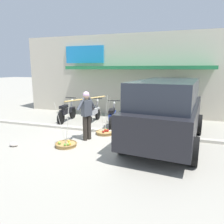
{
  "coord_description": "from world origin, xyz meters",
  "views": [
    {
      "loc": [
        2.63,
        -6.88,
        2.46
      ],
      "look_at": [
        0.19,
        0.6,
        0.85
      ],
      "focal_mm": 34.22,
      "sensor_mm": 36.0,
      "label": 1
    }
  ],
  "objects_px": {
    "plastic_litter_bag": "(14,144)",
    "motorcycle_third_in_row": "(112,116)",
    "motorcycle_second_in_row": "(93,113)",
    "fruit_vendor": "(87,112)",
    "motorcycle_nearest_shop": "(67,112)",
    "parked_truck": "(167,110)",
    "fruit_basket_right_side": "(66,144)",
    "fruit_basket_left_side": "(105,132)"
  },
  "relations": [
    {
      "from": "motorcycle_third_in_row",
      "to": "parked_truck",
      "type": "bearing_deg",
      "value": -30.79
    },
    {
      "from": "fruit_vendor",
      "to": "motorcycle_third_in_row",
      "type": "height_order",
      "value": "fruit_vendor"
    },
    {
      "from": "fruit_basket_right_side",
      "to": "motorcycle_third_in_row",
      "type": "xyz_separation_m",
      "value": [
        0.69,
        2.7,
        0.38
      ]
    },
    {
      "from": "fruit_vendor",
      "to": "fruit_basket_right_side",
      "type": "distance_m",
      "value": 1.28
    },
    {
      "from": "plastic_litter_bag",
      "to": "motorcycle_third_in_row",
      "type": "bearing_deg",
      "value": 54.47
    },
    {
      "from": "motorcycle_second_in_row",
      "to": "fruit_vendor",
      "type": "bearing_deg",
      "value": -72.17
    },
    {
      "from": "motorcycle_second_in_row",
      "to": "parked_truck",
      "type": "height_order",
      "value": "parked_truck"
    },
    {
      "from": "motorcycle_third_in_row",
      "to": "parked_truck",
      "type": "height_order",
      "value": "parked_truck"
    },
    {
      "from": "fruit_vendor",
      "to": "motorcycle_nearest_shop",
      "type": "height_order",
      "value": "fruit_vendor"
    },
    {
      "from": "fruit_basket_right_side",
      "to": "motorcycle_second_in_row",
      "type": "height_order",
      "value": "fruit_basket_right_side"
    },
    {
      "from": "motorcycle_nearest_shop",
      "to": "plastic_litter_bag",
      "type": "height_order",
      "value": "motorcycle_nearest_shop"
    },
    {
      "from": "fruit_vendor",
      "to": "plastic_litter_bag",
      "type": "height_order",
      "value": "fruit_vendor"
    },
    {
      "from": "motorcycle_nearest_shop",
      "to": "motorcycle_second_in_row",
      "type": "height_order",
      "value": "same"
    },
    {
      "from": "fruit_basket_left_side",
      "to": "parked_truck",
      "type": "distance_m",
      "value": 2.52
    },
    {
      "from": "fruit_basket_right_side",
      "to": "fruit_vendor",
      "type": "bearing_deg",
      "value": 65.95
    },
    {
      "from": "motorcycle_second_in_row",
      "to": "fruit_basket_right_side",
      "type": "bearing_deg",
      "value": -83.22
    },
    {
      "from": "motorcycle_third_in_row",
      "to": "plastic_litter_bag",
      "type": "relative_size",
      "value": 6.44
    },
    {
      "from": "fruit_basket_right_side",
      "to": "motorcycle_nearest_shop",
      "type": "height_order",
      "value": "fruit_basket_right_side"
    },
    {
      "from": "motorcycle_nearest_shop",
      "to": "motorcycle_third_in_row",
      "type": "relative_size",
      "value": 1.01
    },
    {
      "from": "parked_truck",
      "to": "plastic_litter_bag",
      "type": "bearing_deg",
      "value": -158.23
    },
    {
      "from": "motorcycle_third_in_row",
      "to": "motorcycle_nearest_shop",
      "type": "bearing_deg",
      "value": 174.27
    },
    {
      "from": "fruit_basket_left_side",
      "to": "motorcycle_nearest_shop",
      "type": "height_order",
      "value": "fruit_basket_left_side"
    },
    {
      "from": "fruit_basket_right_side",
      "to": "parked_truck",
      "type": "relative_size",
      "value": 0.29
    },
    {
      "from": "fruit_basket_left_side",
      "to": "parked_truck",
      "type": "height_order",
      "value": "parked_truck"
    },
    {
      "from": "fruit_basket_right_side",
      "to": "motorcycle_third_in_row",
      "type": "distance_m",
      "value": 2.82
    },
    {
      "from": "motorcycle_second_in_row",
      "to": "plastic_litter_bag",
      "type": "bearing_deg",
      "value": -108.77
    },
    {
      "from": "fruit_basket_left_side",
      "to": "fruit_basket_right_side",
      "type": "bearing_deg",
      "value": -114.18
    },
    {
      "from": "parked_truck",
      "to": "motorcycle_second_in_row",
      "type": "bearing_deg",
      "value": 152.0
    },
    {
      "from": "motorcycle_nearest_shop",
      "to": "motorcycle_third_in_row",
      "type": "distance_m",
      "value": 2.35
    },
    {
      "from": "fruit_basket_right_side",
      "to": "motorcycle_second_in_row",
      "type": "distance_m",
      "value": 3.17
    },
    {
      "from": "motorcycle_second_in_row",
      "to": "motorcycle_third_in_row",
      "type": "relative_size",
      "value": 1.01
    },
    {
      "from": "fruit_basket_left_side",
      "to": "motorcycle_third_in_row",
      "type": "height_order",
      "value": "fruit_basket_left_side"
    },
    {
      "from": "motorcycle_third_in_row",
      "to": "fruit_basket_right_side",
      "type": "bearing_deg",
      "value": -104.35
    },
    {
      "from": "motorcycle_second_in_row",
      "to": "fruit_basket_left_side",
      "type": "bearing_deg",
      "value": -53.21
    },
    {
      "from": "fruit_vendor",
      "to": "parked_truck",
      "type": "bearing_deg",
      "value": 10.79
    },
    {
      "from": "fruit_basket_left_side",
      "to": "motorcycle_nearest_shop",
      "type": "distance_m",
      "value": 2.74
    },
    {
      "from": "motorcycle_third_in_row",
      "to": "plastic_litter_bag",
      "type": "xyz_separation_m",
      "value": [
        -2.3,
        -3.22,
        -0.38
      ]
    },
    {
      "from": "parked_truck",
      "to": "plastic_litter_bag",
      "type": "distance_m",
      "value": 5.08
    },
    {
      "from": "fruit_basket_left_side",
      "to": "motorcycle_third_in_row",
      "type": "relative_size",
      "value": 0.8
    },
    {
      "from": "parked_truck",
      "to": "plastic_litter_bag",
      "type": "xyz_separation_m",
      "value": [
        -4.61,
        -1.84,
        -1.06
      ]
    },
    {
      "from": "fruit_basket_left_side",
      "to": "motorcycle_second_in_row",
      "type": "xyz_separation_m",
      "value": [
        -1.11,
        1.48,
        0.38
      ]
    },
    {
      "from": "fruit_vendor",
      "to": "motorcycle_second_in_row",
      "type": "height_order",
      "value": "fruit_vendor"
    }
  ]
}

